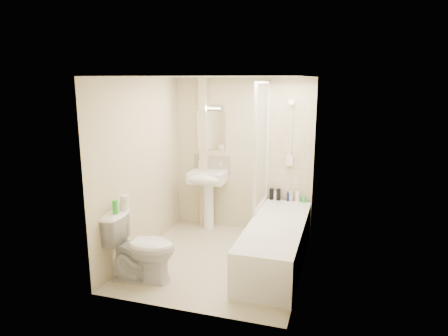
% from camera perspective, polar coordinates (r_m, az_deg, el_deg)
% --- Properties ---
extents(floor, '(2.50, 2.50, 0.00)m').
position_cam_1_polar(floor, '(5.49, -0.82, -12.99)').
color(floor, beige).
rests_on(floor, ground).
extents(wall_back, '(2.20, 0.02, 2.40)m').
position_cam_1_polar(wall_back, '(6.27, 2.65, 1.80)').
color(wall_back, beige).
rests_on(wall_back, ground).
extents(wall_left, '(0.02, 2.50, 2.40)m').
position_cam_1_polar(wall_left, '(5.52, -11.79, 0.07)').
color(wall_left, beige).
rests_on(wall_left, ground).
extents(wall_right, '(0.02, 2.50, 2.40)m').
position_cam_1_polar(wall_right, '(4.88, 11.54, -1.57)').
color(wall_right, beige).
rests_on(wall_right, ground).
extents(ceiling, '(2.20, 2.50, 0.02)m').
position_cam_1_polar(ceiling, '(4.96, -0.91, 12.91)').
color(ceiling, white).
rests_on(ceiling, wall_back).
extents(tile_back, '(0.70, 0.01, 1.75)m').
position_cam_1_polar(tile_back, '(6.08, 9.51, 3.45)').
color(tile_back, beige).
rests_on(tile_back, wall_back).
extents(tile_right, '(0.01, 2.10, 1.75)m').
position_cam_1_polar(tile_right, '(4.96, 11.66, 1.32)').
color(tile_right, beige).
rests_on(tile_right, wall_right).
extents(pipe_boxing, '(0.12, 0.12, 2.40)m').
position_cam_1_polar(pipe_boxing, '(6.39, -2.88, 2.01)').
color(pipe_boxing, beige).
rests_on(pipe_boxing, ground).
extents(splashback, '(0.60, 0.02, 0.30)m').
position_cam_1_polar(splashback, '(6.43, -1.78, 0.55)').
color(splashback, beige).
rests_on(splashback, wall_back).
extents(mirror, '(0.46, 0.01, 0.60)m').
position_cam_1_polar(mirror, '(6.34, -1.82, 5.41)').
color(mirror, white).
rests_on(mirror, wall_back).
extents(strip_light, '(0.42, 0.07, 0.07)m').
position_cam_1_polar(strip_light, '(6.28, -1.91, 8.73)').
color(strip_light, silver).
rests_on(strip_light, wall_back).
extents(bathtub, '(0.70, 2.10, 0.55)m').
position_cam_1_polar(bathtub, '(5.33, 7.44, -10.52)').
color(bathtub, white).
rests_on(bathtub, ground).
extents(shower_screen, '(0.04, 0.92, 1.80)m').
position_cam_1_polar(shower_screen, '(5.70, 5.44, 3.23)').
color(shower_screen, white).
rests_on(shower_screen, bathtub).
extents(shower_fixture, '(0.10, 0.16, 0.99)m').
position_cam_1_polar(shower_fixture, '(6.02, 9.48, 4.53)').
color(shower_fixture, white).
rests_on(shower_fixture, wall_back).
extents(pedestal_sink, '(0.56, 0.51, 1.08)m').
position_cam_1_polar(pedestal_sink, '(6.29, -2.43, -2.26)').
color(pedestal_sink, white).
rests_on(pedestal_sink, ground).
extents(bottle_black_a, '(0.07, 0.07, 0.18)m').
position_cam_1_polar(bottle_black_a, '(6.21, 6.80, -3.69)').
color(bottle_black_a, black).
rests_on(bottle_black_a, bathtub).
extents(bottle_white_a, '(0.05, 0.05, 0.13)m').
position_cam_1_polar(bottle_white_a, '(6.21, 7.34, -3.95)').
color(bottle_white_a, silver).
rests_on(bottle_white_a, bathtub).
extents(bottle_black_b, '(0.07, 0.07, 0.18)m').
position_cam_1_polar(bottle_black_b, '(6.20, 7.78, -3.77)').
color(bottle_black_b, black).
rests_on(bottle_black_b, bathtub).
extents(bottle_blue, '(0.06, 0.06, 0.13)m').
position_cam_1_polar(bottle_blue, '(6.18, 9.20, -4.08)').
color(bottle_blue, '#121D50').
rests_on(bottle_blue, bathtub).
extents(bottle_cream, '(0.06, 0.06, 0.16)m').
position_cam_1_polar(bottle_cream, '(6.17, 9.52, -4.00)').
color(bottle_cream, beige).
rests_on(bottle_cream, bathtub).
extents(bottle_white_b, '(0.06, 0.06, 0.16)m').
position_cam_1_polar(bottle_white_b, '(6.16, 10.45, -4.05)').
color(bottle_white_b, white).
rests_on(bottle_white_b, bathtub).
extents(bottle_green, '(0.06, 0.06, 0.09)m').
position_cam_1_polar(bottle_green, '(6.16, 11.34, -4.41)').
color(bottle_green, green).
rests_on(bottle_green, bathtub).
extents(toilet, '(0.61, 0.90, 0.83)m').
position_cam_1_polar(toilet, '(4.95, -11.73, -10.97)').
color(toilet, white).
rests_on(toilet, ground).
extents(toilet_roll_lower, '(0.11, 0.11, 0.09)m').
position_cam_1_polar(toilet_roll_lower, '(4.98, -14.14, -5.26)').
color(toilet_roll_lower, white).
rests_on(toilet_roll_lower, toilet).
extents(toilet_roll_upper, '(0.11, 0.11, 0.10)m').
position_cam_1_polar(toilet_roll_upper, '(4.92, -14.02, -4.34)').
color(toilet_roll_upper, white).
rests_on(toilet_roll_upper, toilet_roll_lower).
extents(green_bottle, '(0.06, 0.06, 0.16)m').
position_cam_1_polar(green_bottle, '(4.84, -15.28, -5.42)').
color(green_bottle, green).
rests_on(green_bottle, toilet).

